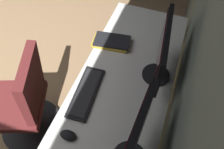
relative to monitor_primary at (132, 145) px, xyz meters
name	(u,v)px	position (x,y,z in m)	size (l,w,h in m)	color
wall_back	(209,82)	(-0.24, 0.21, 0.32)	(4.60, 0.10, 2.60)	slate
desk	(119,100)	(-0.38, -0.19, -0.32)	(1.95, 0.67, 0.73)	white
monitor_primary	(132,145)	(0.00, 0.00, 0.00)	(0.56, 0.20, 0.44)	black
monitor_secondary	(162,52)	(-0.63, 0.01, 0.00)	(0.52, 0.20, 0.43)	black
keyboard_main	(86,92)	(-0.31, -0.41, -0.24)	(0.43, 0.17, 0.02)	black
mouse_main	(68,135)	(0.00, -0.38, -0.24)	(0.06, 0.10, 0.03)	black
book_stack_near	(111,42)	(-0.81, -0.40, -0.23)	(0.20, 0.32, 0.04)	gold
office_chair	(26,105)	(-0.18, -0.91, -0.53)	(0.56, 0.61, 0.97)	maroon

